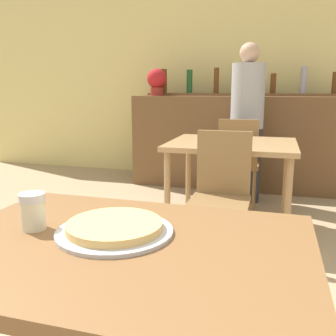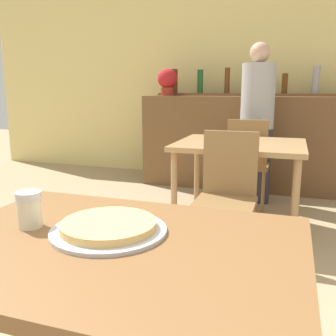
{
  "view_description": "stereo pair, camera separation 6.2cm",
  "coord_description": "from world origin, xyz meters",
  "px_view_note": "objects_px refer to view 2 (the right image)",
  "views": [
    {
      "loc": [
        0.4,
        -0.91,
        1.2
      ],
      "look_at": [
        -0.02,
        0.55,
        0.87
      ],
      "focal_mm": 40.0,
      "sensor_mm": 36.0,
      "label": 1
    },
    {
      "loc": [
        0.46,
        -0.89,
        1.2
      ],
      "look_at": [
        -0.02,
        0.55,
        0.87
      ],
      "focal_mm": 40.0,
      "sensor_mm": 36.0,
      "label": 2
    }
  ],
  "objects_px": {
    "potted_plant": "(167,81)",
    "pizza_tray": "(109,227)",
    "cheese_shaker": "(29,209)",
    "person_standing": "(257,118)",
    "chair_far_side_back": "(248,158)",
    "chair_far_side_front": "(227,189)"
  },
  "relations": [
    {
      "from": "cheese_shaker",
      "to": "potted_plant",
      "type": "bearing_deg",
      "value": 101.79
    },
    {
      "from": "pizza_tray",
      "to": "person_standing",
      "type": "bearing_deg",
      "value": 87.16
    },
    {
      "from": "cheese_shaker",
      "to": "pizza_tray",
      "type": "bearing_deg",
      "value": 7.82
    },
    {
      "from": "chair_far_side_front",
      "to": "person_standing",
      "type": "relative_size",
      "value": 0.55
    },
    {
      "from": "chair_far_side_front",
      "to": "person_standing",
      "type": "bearing_deg",
      "value": 88.31
    },
    {
      "from": "chair_far_side_front",
      "to": "person_standing",
      "type": "height_order",
      "value": "person_standing"
    },
    {
      "from": "pizza_tray",
      "to": "person_standing",
      "type": "height_order",
      "value": "person_standing"
    },
    {
      "from": "person_standing",
      "to": "potted_plant",
      "type": "relative_size",
      "value": 5.01
    },
    {
      "from": "person_standing",
      "to": "potted_plant",
      "type": "distance_m",
      "value": 1.33
    },
    {
      "from": "chair_far_side_front",
      "to": "cheese_shaker",
      "type": "height_order",
      "value": "chair_far_side_front"
    },
    {
      "from": "chair_far_side_front",
      "to": "chair_far_side_back",
      "type": "xyz_separation_m",
      "value": [
        -0.0,
        1.19,
        0.0
      ]
    },
    {
      "from": "potted_plant",
      "to": "chair_far_side_front",
      "type": "bearing_deg",
      "value": -61.18
    },
    {
      "from": "chair_far_side_front",
      "to": "cheese_shaker",
      "type": "xyz_separation_m",
      "value": [
        -0.36,
        -1.57,
        0.31
      ]
    },
    {
      "from": "chair_far_side_back",
      "to": "person_standing",
      "type": "relative_size",
      "value": 0.55
    },
    {
      "from": "chair_far_side_back",
      "to": "person_standing",
      "type": "height_order",
      "value": "person_standing"
    },
    {
      "from": "chair_far_side_back",
      "to": "cheese_shaker",
      "type": "xyz_separation_m",
      "value": [
        -0.36,
        -2.76,
        0.31
      ]
    },
    {
      "from": "pizza_tray",
      "to": "person_standing",
      "type": "xyz_separation_m",
      "value": [
        0.15,
        3.02,
        0.1
      ]
    },
    {
      "from": "chair_far_side_back",
      "to": "cheese_shaker",
      "type": "bearing_deg",
      "value": 82.56
    },
    {
      "from": "chair_far_side_back",
      "to": "potted_plant",
      "type": "xyz_separation_m",
      "value": [
        -1.11,
        0.83,
        0.77
      ]
    },
    {
      "from": "potted_plant",
      "to": "pizza_tray",
      "type": "bearing_deg",
      "value": -74.23
    },
    {
      "from": "cheese_shaker",
      "to": "person_standing",
      "type": "relative_size",
      "value": 0.07
    },
    {
      "from": "chair_far_side_back",
      "to": "pizza_tray",
      "type": "height_order",
      "value": "chair_far_side_back"
    }
  ]
}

